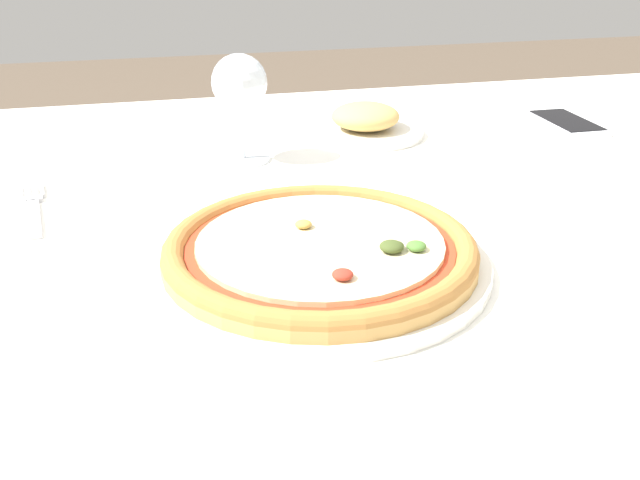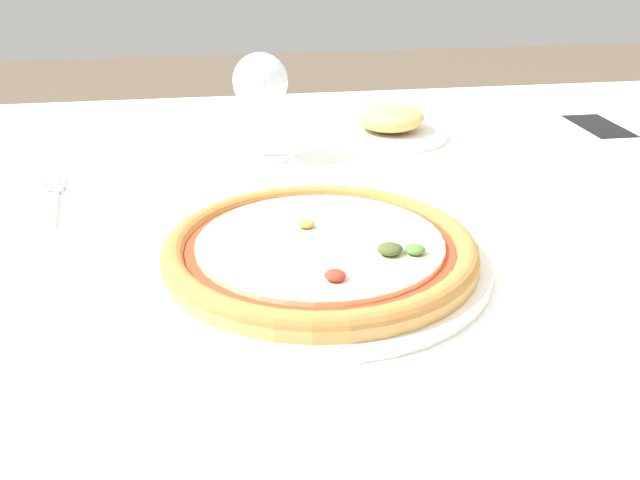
{
  "view_description": "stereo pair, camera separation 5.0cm",
  "coord_description": "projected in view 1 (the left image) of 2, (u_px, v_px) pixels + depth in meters",
  "views": [
    {
      "loc": [
        -0.34,
        -0.78,
        1.05
      ],
      "look_at": [
        -0.2,
        -0.19,
        0.76
      ],
      "focal_mm": 40.0,
      "sensor_mm": 36.0,
      "label": 1
    },
    {
      "loc": [
        -0.29,
        -0.79,
        1.05
      ],
      "look_at": [
        -0.2,
        -0.19,
        0.76
      ],
      "focal_mm": 40.0,
      "sensor_mm": 36.0,
      "label": 2
    }
  ],
  "objects": [
    {
      "name": "cell_phone",
      "position": [
        566.0,
        123.0,
        1.14
      ],
      "size": [
        0.07,
        0.14,
        0.01
      ],
      "color": "white",
      "rests_on": "dining_table"
    },
    {
      "name": "wine_glass_far_left",
      "position": [
        240.0,
        87.0,
        0.94
      ],
      "size": [
        0.07,
        0.07,
        0.15
      ],
      "color": "silver",
      "rests_on": "dining_table"
    },
    {
      "name": "fork",
      "position": [
        33.0,
        208.0,
        0.82
      ],
      "size": [
        0.04,
        0.17,
        0.0
      ],
      "color": "silver",
      "rests_on": "dining_table"
    },
    {
      "name": "pizza_plate",
      "position": [
        320.0,
        252.0,
        0.68
      ],
      "size": [
        0.33,
        0.33,
        0.04
      ],
      "color": "white",
      "rests_on": "dining_table"
    },
    {
      "name": "side_plate",
      "position": [
        365.0,
        123.0,
        1.09
      ],
      "size": [
        0.18,
        0.18,
        0.05
      ],
      "color": "white",
      "rests_on": "dining_table"
    },
    {
      "name": "dining_table",
      "position": [
        431.0,
        242.0,
        0.93
      ],
      "size": [
        1.38,
        1.06,
        0.73
      ],
      "color": "brown",
      "rests_on": "ground_plane"
    }
  ]
}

